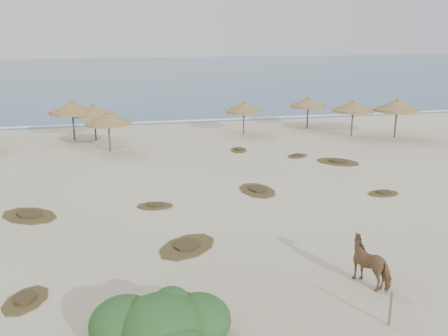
# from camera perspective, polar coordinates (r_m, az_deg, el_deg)

# --- Properties ---
(ground) EXTENTS (160.00, 160.00, 0.00)m
(ground) POSITION_cam_1_polar(r_m,az_deg,el_deg) (20.11, -3.20, -8.15)
(ground) COLOR beige
(ground) RESTS_ON ground
(ocean) EXTENTS (200.00, 100.00, 0.01)m
(ocean) POSITION_cam_1_polar(r_m,az_deg,el_deg) (93.56, -10.72, 10.53)
(ocean) COLOR #2C5986
(ocean) RESTS_ON ground
(foam_line) EXTENTS (70.00, 0.60, 0.01)m
(foam_line) POSITION_cam_1_polar(r_m,az_deg,el_deg) (45.00, -8.54, 5.19)
(foam_line) COLOR white
(foam_line) RESTS_ON ground
(palapa_1) EXTENTS (4.42, 4.42, 3.12)m
(palapa_1) POSITION_cam_1_polar(r_m,az_deg,el_deg) (38.56, -16.97, 6.57)
(palapa_1) COLOR #4F3C28
(palapa_1) RESTS_ON ground
(palapa_2) EXTENTS (3.82, 3.82, 2.87)m
(palapa_2) POSITION_cam_1_polar(r_m,az_deg,el_deg) (34.36, -13.09, 5.45)
(palapa_2) COLOR #4F3C28
(palapa_2) RESTS_ON ground
(palapa_3) EXTENTS (3.89, 3.89, 2.87)m
(palapa_3) POSITION_cam_1_polar(r_m,az_deg,el_deg) (38.14, -14.64, 6.34)
(palapa_3) COLOR #4F3C28
(palapa_3) RESTS_ON ground
(palapa_4) EXTENTS (3.47, 3.47, 2.69)m
(palapa_4) POSITION_cam_1_polar(r_m,az_deg,el_deg) (39.17, 2.29, 6.87)
(palapa_4) COLOR #4F3C28
(palapa_4) RESTS_ON ground
(palapa_5) EXTENTS (3.50, 3.50, 2.79)m
(palapa_5) POSITION_cam_1_polar(r_m,az_deg,el_deg) (41.95, 9.60, 7.37)
(palapa_5) COLOR #4F3C28
(palapa_5) RESTS_ON ground
(palapa_6) EXTENTS (3.39, 3.39, 2.95)m
(palapa_6) POSITION_cam_1_polar(r_m,az_deg,el_deg) (39.64, 14.55, 6.78)
(palapa_6) COLOR #4F3C28
(palapa_6) RESTS_ON ground
(palapa_7) EXTENTS (4.26, 4.26, 3.14)m
(palapa_7) POSITION_cam_1_polar(r_m,az_deg,el_deg) (40.04, 19.19, 6.72)
(palapa_7) COLOR #4F3C28
(palapa_7) RESTS_ON ground
(horse) EXTENTS (1.46, 1.95, 1.50)m
(horse) POSITION_cam_1_polar(r_m,az_deg,el_deg) (17.26, 16.56, -10.31)
(horse) COLOR #8A603E
(horse) RESTS_ON ground
(fence_post_near) EXTENTS (0.10, 0.10, 1.05)m
(fence_post_near) POSITION_cam_1_polar(r_m,az_deg,el_deg) (15.28, 18.49, -15.05)
(fence_post_near) COLOR #6E6152
(fence_post_near) RESTS_ON ground
(bush) EXTENTS (3.80, 3.35, 1.70)m
(bush) POSITION_cam_1_polar(r_m,az_deg,el_deg) (13.78, -7.13, -17.77)
(bush) COLOR #295C27
(bush) RESTS_ON ground
(scrub_1) EXTENTS (3.33, 3.20, 0.16)m
(scrub_1) POSITION_cam_1_polar(r_m,az_deg,el_deg) (24.01, -21.38, -5.06)
(scrub_1) COLOR brown
(scrub_1) RESTS_ON ground
(scrub_2) EXTENTS (1.86, 1.35, 0.16)m
(scrub_2) POSITION_cam_1_polar(r_m,az_deg,el_deg) (23.78, -7.88, -4.27)
(scrub_2) COLOR brown
(scrub_2) RESTS_ON ground
(scrub_3) EXTENTS (2.10, 2.83, 0.16)m
(scrub_3) POSITION_cam_1_polar(r_m,az_deg,el_deg) (25.82, 3.84, -2.53)
(scrub_3) COLOR brown
(scrub_3) RESTS_ON ground
(scrub_4) EXTENTS (1.69, 1.15, 0.16)m
(scrub_4) POSITION_cam_1_polar(r_m,az_deg,el_deg) (26.55, 17.74, -2.75)
(scrub_4) COLOR brown
(scrub_4) RESTS_ON ground
(scrub_5) EXTENTS (3.19, 3.12, 0.16)m
(scrub_5) POSITION_cam_1_polar(r_m,az_deg,el_deg) (31.98, 12.89, 0.72)
(scrub_5) COLOR brown
(scrub_5) RESTS_ON ground
(scrub_7) EXTENTS (1.45, 1.89, 0.16)m
(scrub_7) POSITION_cam_1_polar(r_m,az_deg,el_deg) (34.23, 1.69, 2.10)
(scrub_7) COLOR brown
(scrub_7) RESTS_ON ground
(scrub_9) EXTENTS (3.14, 3.12, 0.16)m
(scrub_9) POSITION_cam_1_polar(r_m,az_deg,el_deg) (19.43, -4.22, -8.88)
(scrub_9) COLOR brown
(scrub_9) RESTS_ON ground
(scrub_10) EXTENTS (1.78, 1.55, 0.16)m
(scrub_10) POSITION_cam_1_polar(r_m,az_deg,el_deg) (32.97, 8.38, 1.40)
(scrub_10) COLOR brown
(scrub_10) RESTS_ON ground
(scrub_11) EXTENTS (1.81, 2.15, 0.16)m
(scrub_11) POSITION_cam_1_polar(r_m,az_deg,el_deg) (17.04, -21.73, -13.82)
(scrub_11) COLOR brown
(scrub_11) RESTS_ON ground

